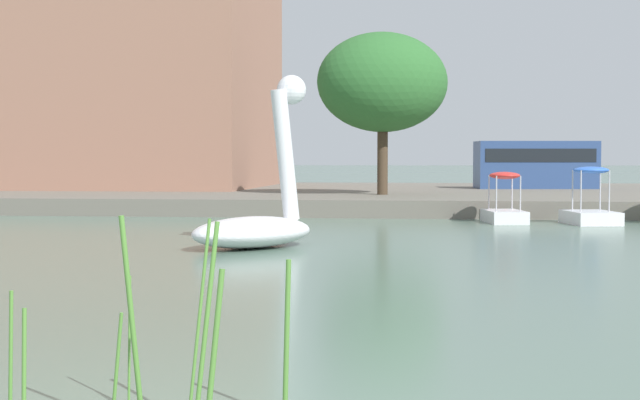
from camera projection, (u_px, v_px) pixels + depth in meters
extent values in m
cube|color=#6B665B|center=(393.00, 196.00, 37.16)|extent=(120.55, 19.76, 0.53)
ellipsoid|color=white|center=(253.00, 232.00, 18.47)|extent=(2.91, 3.20, 0.62)
cylinder|color=white|center=(285.00, 155.00, 19.06)|extent=(0.68, 0.76, 2.68)
sphere|color=white|center=(291.00, 90.00, 19.14)|extent=(0.84, 0.84, 0.60)
cone|color=yellow|center=(300.00, 90.00, 19.31)|extent=(0.49, 0.49, 0.33)
cube|color=white|center=(504.00, 217.00, 25.65)|extent=(1.23, 1.93, 0.34)
ellipsoid|color=red|center=(505.00, 175.00, 25.60)|extent=(0.98, 1.27, 0.20)
cylinder|color=#B7B7BF|center=(489.00, 192.00, 26.08)|extent=(0.04, 0.04, 0.96)
cylinder|color=#B7B7BF|center=(512.00, 192.00, 26.10)|extent=(0.04, 0.04, 0.96)
cylinder|color=#B7B7BF|center=(496.00, 194.00, 25.15)|extent=(0.04, 0.04, 0.96)
cylinder|color=#B7B7BF|center=(520.00, 194.00, 25.17)|extent=(0.04, 0.04, 0.96)
cube|color=white|center=(590.00, 218.00, 25.10)|extent=(1.48, 1.98, 0.35)
ellipsoid|color=blue|center=(591.00, 170.00, 25.05)|extent=(1.09, 0.98, 0.20)
cylinder|color=#B7B7BF|center=(573.00, 190.00, 25.37)|extent=(0.04, 0.04, 1.10)
cylinder|color=#B7B7BF|center=(600.00, 190.00, 25.42)|extent=(0.04, 0.04, 1.10)
cylinder|color=#B7B7BF|center=(581.00, 191.00, 24.72)|extent=(0.04, 0.04, 1.10)
cylinder|color=#B7B7BF|center=(609.00, 191.00, 24.77)|extent=(0.04, 0.04, 1.10)
cylinder|color=#423323|center=(383.00, 138.00, 31.71)|extent=(0.36, 0.36, 3.84)
ellipsoid|color=#2D662D|center=(383.00, 82.00, 31.63)|extent=(5.75, 5.39, 3.36)
cube|color=navy|center=(536.00, 165.00, 38.16)|extent=(4.99, 2.31, 1.92)
cube|color=black|center=(536.00, 155.00, 38.14)|extent=(4.62, 2.29, 0.54)
cube|color=#996B56|center=(15.00, 49.00, 41.11)|extent=(21.91, 11.85, 12.00)
cylinder|color=#4C7F33|center=(116.00, 382.00, 5.65)|extent=(0.10, 0.04, 0.84)
cylinder|color=#4C7F33|center=(24.00, 388.00, 5.37)|extent=(0.05, 0.12, 0.91)
cylinder|color=#4C7F33|center=(198.00, 331.00, 5.79)|extent=(0.14, 0.18, 1.39)
cylinder|color=#4C7F33|center=(206.00, 323.00, 6.21)|extent=(0.15, 0.19, 1.35)
cylinder|color=#4C7F33|center=(212.00, 378.00, 5.04)|extent=(0.12, 0.17, 1.17)
cylinder|color=#4C7F33|center=(11.00, 367.00, 5.83)|extent=(0.03, 0.06, 0.95)
cylinder|color=#4C7F33|center=(287.00, 339.00, 6.37)|extent=(0.06, 0.09, 1.08)
cylinder|color=#4C7F33|center=(132.00, 325.00, 5.99)|extent=(0.16, 0.07, 1.40)
cylinder|color=#4C7F33|center=(129.00, 341.00, 6.69)|extent=(0.03, 0.11, 0.93)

